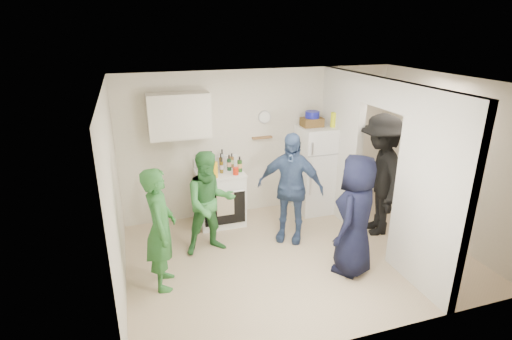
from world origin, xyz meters
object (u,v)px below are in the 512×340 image
at_px(wicker_basket, 312,122).
at_px(person_green_left, 160,229).
at_px(fridge, 316,170).
at_px(stove, 220,198).
at_px(person_denim, 290,188).
at_px(yellow_cup_stack_top, 333,120).
at_px(person_nook, 380,175).
at_px(person_green_center, 210,203).
at_px(person_navy, 356,215).
at_px(blue_bowl, 312,115).

distance_m(wicker_basket, person_green_left, 3.20).
bearing_deg(fridge, stove, 179.00).
distance_m(fridge, person_denim, 1.18).
xyz_separation_m(fridge, yellow_cup_stack_top, (0.22, -0.10, 0.90)).
bearing_deg(person_nook, stove, -98.61).
bearing_deg(fridge, person_green_center, -158.64).
bearing_deg(fridge, yellow_cup_stack_top, -24.44).
relative_size(person_navy, person_nook, 0.86).
height_order(person_green_center, person_navy, person_navy).
bearing_deg(person_denim, person_green_center, -147.25).
height_order(wicker_basket, person_denim, person_denim).
xyz_separation_m(fridge, person_denim, (-0.84, -0.82, 0.09)).
xyz_separation_m(fridge, person_green_center, (-2.06, -0.81, -0.00)).
xyz_separation_m(person_green_center, person_nook, (2.65, -0.22, 0.20)).
relative_size(blue_bowl, person_denim, 0.14).
bearing_deg(stove, fridge, -1.00).
xyz_separation_m(stove, yellow_cup_stack_top, (1.95, -0.13, 1.21)).
bearing_deg(stove, person_green_center, -111.90).
distance_m(blue_bowl, person_denim, 1.45).
height_order(fridge, blue_bowl, blue_bowl).
height_order(yellow_cup_stack_top, person_green_center, yellow_cup_stack_top).
bearing_deg(person_denim, stove, 169.75).
relative_size(yellow_cup_stack_top, person_green_center, 0.16).
bearing_deg(stove, person_nook, -24.58).
distance_m(stove, person_green_left, 1.85).
distance_m(person_green_left, person_navy, 2.51).
bearing_deg(person_green_center, person_navy, -36.69).
distance_m(wicker_basket, person_nook, 1.43).
relative_size(stove, blue_bowl, 3.81).
distance_m(person_green_left, person_denim, 2.07).
bearing_deg(person_green_center, yellow_cup_stack_top, 12.66).
bearing_deg(person_green_center, person_green_left, -144.67).
relative_size(wicker_basket, yellow_cup_stack_top, 1.40).
bearing_deg(person_green_left, wicker_basket, -53.97).
bearing_deg(yellow_cup_stack_top, blue_bowl, 154.89).
height_order(person_green_left, person_navy, person_navy).
distance_m(wicker_basket, person_navy, 2.11).
distance_m(person_green_center, person_nook, 2.66).
bearing_deg(blue_bowl, stove, -179.30).
bearing_deg(yellow_cup_stack_top, person_navy, -107.57).
xyz_separation_m(blue_bowl, person_navy, (-0.25, -1.94, -0.92)).
bearing_deg(fridge, wicker_basket, 153.43).
relative_size(blue_bowl, person_green_left, 0.15).
bearing_deg(person_navy, blue_bowl, -136.34).
xyz_separation_m(yellow_cup_stack_top, person_green_center, (-2.28, -0.71, -0.90)).
xyz_separation_m(fridge, person_nook, (0.58, -1.03, 0.19)).
xyz_separation_m(wicker_basket, person_green_left, (-2.71, -1.48, -0.82)).
xyz_separation_m(yellow_cup_stack_top, person_nook, (0.36, -0.93, -0.70)).
xyz_separation_m(wicker_basket, blue_bowl, (0.00, 0.00, 0.13)).
bearing_deg(person_denim, blue_bowl, 83.36).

